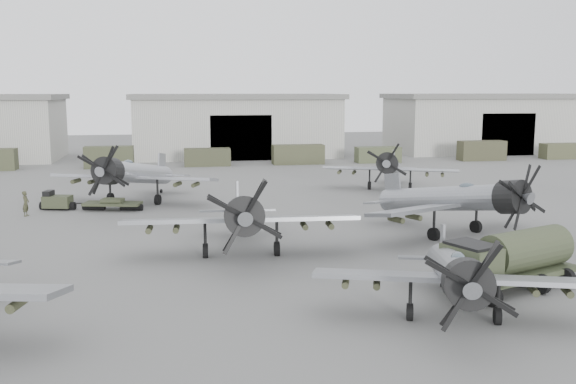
# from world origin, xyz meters

# --- Properties ---
(ground) EXTENTS (220.00, 220.00, 0.00)m
(ground) POSITION_xyz_m (0.00, 0.00, 0.00)
(ground) COLOR #5A5A58
(ground) RESTS_ON ground
(hangar_center) EXTENTS (29.00, 14.80, 8.70)m
(hangar_center) POSITION_xyz_m (0.00, 61.96, 4.37)
(hangar_center) COLOR #ADADA2
(hangar_center) RESTS_ON ground
(hangar_right) EXTENTS (29.00, 14.80, 8.70)m
(hangar_right) POSITION_xyz_m (38.00, 61.96, 4.37)
(hangar_right) COLOR #ADADA2
(hangar_right) RESTS_ON ground
(support_truck_2) EXTENTS (5.72, 2.20, 2.59)m
(support_truck_2) POSITION_xyz_m (-16.43, 50.00, 1.30)
(support_truck_2) COLOR #393D28
(support_truck_2) RESTS_ON ground
(support_truck_3) EXTENTS (5.62, 2.20, 2.16)m
(support_truck_3) POSITION_xyz_m (-4.75, 50.00, 1.08)
(support_truck_3) COLOR #373925
(support_truck_3) RESTS_ON ground
(support_truck_4) EXTENTS (6.47, 2.20, 2.43)m
(support_truck_4) POSITION_xyz_m (6.63, 50.00, 1.22)
(support_truck_4) COLOR #3C3E29
(support_truck_4) RESTS_ON ground
(support_truck_5) EXTENTS (5.73, 2.20, 2.01)m
(support_truck_5) POSITION_xyz_m (17.13, 50.00, 1.00)
(support_truck_5) COLOR #41482F
(support_truck_5) RESTS_ON ground
(support_truck_6) EXTENTS (6.14, 2.20, 2.59)m
(support_truck_6) POSITION_xyz_m (31.46, 50.00, 1.30)
(support_truck_6) COLOR #3A3A26
(support_truck_6) RESTS_ON ground
(support_truck_7) EXTENTS (5.40, 2.20, 2.09)m
(support_truck_7) POSITION_xyz_m (43.08, 50.00, 1.04)
(support_truck_7) COLOR #42442C
(support_truck_7) RESTS_ON ground
(aircraft_near_1) EXTENTS (11.36, 10.22, 4.55)m
(aircraft_near_1) POSITION_xyz_m (2.08, -6.04, 2.07)
(aircraft_near_1) COLOR gray
(aircraft_near_1) RESTS_ON ground
(aircraft_mid_1) EXTENTS (13.27, 11.94, 5.30)m
(aircraft_mid_1) POSITION_xyz_m (-5.19, 5.68, 2.41)
(aircraft_mid_1) COLOR gray
(aircraft_mid_1) RESTS_ON ground
(aircraft_mid_2) EXTENTS (12.87, 11.67, 5.27)m
(aircraft_mid_2) POSITION_xyz_m (8.84, 8.32, 2.40)
(aircraft_mid_2) COLOR gray
(aircraft_mid_2) RESTS_ON ground
(aircraft_far_0) EXTENTS (13.64, 12.33, 5.53)m
(aircraft_far_0) POSITION_xyz_m (-12.15, 24.10, 2.51)
(aircraft_far_0) COLOR #989AA0
(aircraft_far_0) RESTS_ON ground
(aircraft_far_1) EXTENTS (12.28, 11.11, 5.00)m
(aircraft_far_1) POSITION_xyz_m (10.93, 27.42, 2.27)
(aircraft_far_1) COLOR #999DA1
(aircraft_far_1) RESTS_ON ground
(fuel_tanker) EXTENTS (7.49, 5.05, 2.75)m
(fuel_tanker) POSITION_xyz_m (6.46, -2.47, 1.58)
(fuel_tanker) COLOR #363D28
(fuel_tanker) RESTS_ON ground
(tug_trailer) EXTENTS (7.70, 3.17, 1.53)m
(tug_trailer) POSITION_xyz_m (-16.19, 22.18, 0.57)
(tug_trailer) COLOR #333825
(tug_trailer) RESTS_ON ground
(ground_crew) EXTENTS (0.56, 0.75, 1.87)m
(ground_crew) POSITION_xyz_m (-19.64, 20.25, 0.93)
(ground_crew) COLOR #373825
(ground_crew) RESTS_ON ground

